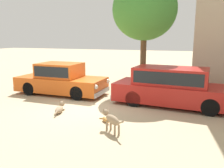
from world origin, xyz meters
TOP-DOWN VIEW (x-y plane):
  - ground_plane at (0.00, 0.00)m, footprint 80.00×80.00m
  - parked_sedan_nearest at (-2.14, 1.31)m, footprint 4.42×1.78m
  - parked_sedan_second at (3.09, 1.14)m, footprint 4.94×2.12m
  - stray_dog_spotted at (-0.68, -1.15)m, footprint 0.42×1.03m
  - stray_dog_tan at (1.72, -2.24)m, footprint 0.90×0.73m
  - stray_cat at (1.28, -1.55)m, footprint 0.51×0.47m
  - acacia_tree_left at (1.45, 3.19)m, footprint 3.09×2.79m

SIDE VIEW (x-z plane):
  - ground_plane at x=0.00m, z-range 0.00..0.00m
  - stray_cat at x=1.28m, z-range 0.00..0.16m
  - stray_dog_spotted at x=-0.68m, z-range -0.04..0.33m
  - stray_dog_tan at x=1.72m, z-range 0.08..0.71m
  - parked_sedan_nearest at x=-2.14m, z-range -0.01..1.48m
  - parked_sedan_second at x=3.09m, z-range 0.03..1.56m
  - acacia_tree_left at x=1.45m, z-range 1.24..6.72m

